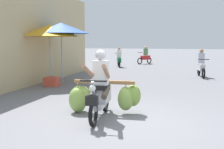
{
  "coord_description": "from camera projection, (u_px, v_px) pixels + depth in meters",
  "views": [
    {
      "loc": [
        1.43,
        -5.52,
        1.76
      ],
      "look_at": [
        -0.45,
        1.02,
        0.9
      ],
      "focal_mm": 41.87,
      "sensor_mm": 36.0,
      "label": 1
    }
  ],
  "objects": [
    {
      "name": "market_umbrella_further_along",
      "position": [
        61.0,
        28.0,
        10.85
      ],
      "size": [
        2.37,
        2.37,
        2.54
      ],
      "color": "#99999E",
      "rests_on": "ground"
    },
    {
      "name": "market_umbrella_near_shop",
      "position": [
        49.0,
        31.0,
        10.62
      ],
      "size": [
        2.36,
        2.36,
        2.45
      ],
      "color": "#99999E",
      "rests_on": "ground"
    },
    {
      "name": "shopfront_building",
      "position": [
        2.0,
        36.0,
        11.9
      ],
      "size": [
        4.4,
        9.67,
        4.06
      ],
      "color": "tan",
      "rests_on": "ground"
    },
    {
      "name": "motorbike_distant_ahead_left",
      "position": [
        145.0,
        57.0,
        20.71
      ],
      "size": [
        0.98,
        1.39,
        1.4
      ],
      "color": "black",
      "rests_on": "ground"
    },
    {
      "name": "motorbike_main_loaded",
      "position": [
        100.0,
        94.0,
        6.28
      ],
      "size": [
        1.84,
        1.76,
        1.58
      ],
      "color": "black",
      "rests_on": "ground"
    },
    {
      "name": "motorbike_distant_ahead_right",
      "position": [
        201.0,
        66.0,
        12.99
      ],
      "size": [
        0.53,
        1.61,
        1.4
      ],
      "color": "black",
      "rests_on": "ground"
    },
    {
      "name": "motorbike_distant_far_ahead",
      "position": [
        119.0,
        59.0,
        18.1
      ],
      "size": [
        0.71,
        1.56,
        1.4
      ],
      "color": "black",
      "rests_on": "ground"
    },
    {
      "name": "produce_crate",
      "position": [
        52.0,
        82.0,
        10.36
      ],
      "size": [
        0.56,
        0.4,
        0.36
      ],
      "primitive_type": "cube",
      "color": "#CC4C38",
      "rests_on": "ground"
    },
    {
      "name": "ground_plane",
      "position": [
        118.0,
        120.0,
        5.87
      ],
      "size": [
        120.0,
        120.0,
        0.0
      ],
      "primitive_type": "plane",
      "color": "slate"
    }
  ]
}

